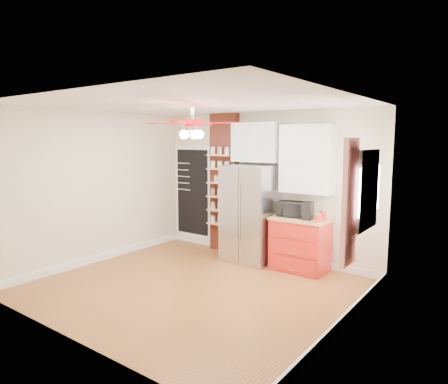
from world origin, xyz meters
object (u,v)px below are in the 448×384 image
Objects in this scene: ceiling_fan at (192,124)px; canister_left at (318,218)px; red_cabinet at (300,244)px; toaster_oven at (291,209)px; pantry_jar_oats at (216,179)px; coffee_maker at (308,211)px; fridge at (250,213)px.

canister_left is (1.29, 1.53, -1.46)m from ceiling_fan.
canister_left is (0.37, -0.15, 0.51)m from red_cabinet.
pantry_jar_oats is (-1.66, 0.07, 0.41)m from toaster_oven.
coffee_maker is 0.23m from canister_left.
red_cabinet is at bearing 148.79° from coffee_maker.
red_cabinet is 7.32× the size of canister_left.
ceiling_fan is 2.31m from toaster_oven.
coffee_maker is at bearing 55.79° from ceiling_fan.
toaster_oven is 3.59× the size of canister_left.
pantry_jar_oats is at bearing 177.74° from red_cabinet.
pantry_jar_oats is at bearing 174.19° from canister_left.
ceiling_fan reaches higher than canister_left.
fridge reaches higher than canister_left.
toaster_oven is 0.36m from coffee_maker.
ceiling_fan is 11.42× the size of pantry_jar_oats.
coffee_maker is at bearing -1.82° from fridge.
canister_left reaches higher than red_cabinet.
fridge is at bearing 174.70° from coffee_maker.
ceiling_fan reaches higher than red_cabinet.
fridge is 1.15m from coffee_maker.
toaster_oven is 1.71m from pantry_jar_oats.
canister_left is (0.21, -0.07, -0.08)m from coffee_maker.
fridge is 1.06m from red_cabinet.
canister_left is 2.27m from pantry_jar_oats.
canister_left is at bearing 49.82° from ceiling_fan.
ceiling_fan is 10.91× the size of canister_left.
coffee_maker is at bearing -4.53° from pantry_jar_oats.
ceiling_fan is at bearing -124.76° from toaster_oven.
coffee_maker is 2.40× the size of pantry_jar_oats.
ceiling_fan is at bearing -88.24° from fridge.
red_cabinet is at bearing 61.29° from ceiling_fan.
ceiling_fan reaches higher than coffee_maker.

